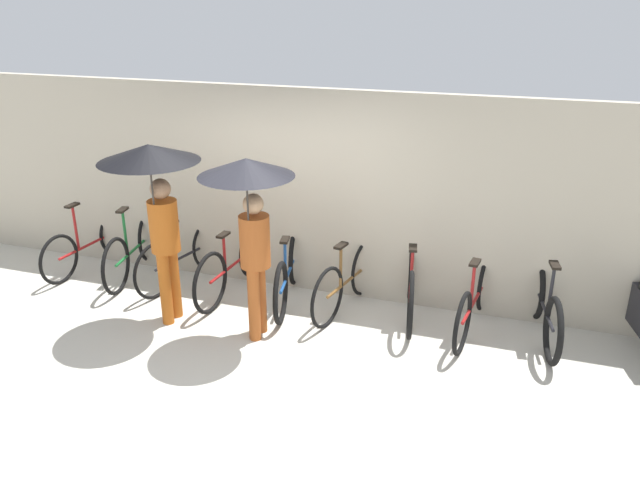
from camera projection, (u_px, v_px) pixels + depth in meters
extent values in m
plane|color=beige|center=(239.00, 361.00, 6.37)|extent=(30.00, 30.00, 0.00)
cube|color=#B2A893|center=(300.00, 192.00, 7.55)|extent=(14.91, 0.12, 2.51)
torus|color=black|center=(116.00, 231.00, 8.92)|extent=(0.09, 0.66, 0.66)
torus|color=black|center=(59.00, 260.00, 7.98)|extent=(0.09, 0.66, 0.66)
cylinder|color=maroon|center=(89.00, 245.00, 8.45)|extent=(0.12, 1.10, 0.04)
cylinder|color=maroon|center=(76.00, 228.00, 8.17)|extent=(0.04, 0.04, 0.61)
cube|color=black|center=(72.00, 205.00, 8.05)|extent=(0.10, 0.21, 0.03)
cylinder|color=maroon|center=(113.00, 208.00, 8.79)|extent=(0.04, 0.04, 0.71)
cylinder|color=maroon|center=(110.00, 183.00, 8.65)|extent=(0.44, 0.06, 0.03)
torus|color=black|center=(150.00, 235.00, 8.68)|extent=(0.17, 0.72, 0.72)
torus|color=black|center=(116.00, 266.00, 7.70)|extent=(0.17, 0.72, 0.72)
cylinder|color=#19662D|center=(134.00, 250.00, 8.19)|extent=(0.22, 1.05, 0.04)
cylinder|color=#19662D|center=(125.00, 233.00, 7.91)|extent=(0.04, 0.04, 0.60)
cube|color=black|center=(122.00, 210.00, 7.79)|extent=(0.12, 0.21, 0.03)
cylinder|color=#19662D|center=(147.00, 213.00, 8.56)|extent=(0.04, 0.04, 0.64)
cylinder|color=#19662D|center=(145.00, 191.00, 8.44)|extent=(0.44, 0.10, 0.03)
torus|color=black|center=(211.00, 243.00, 8.43)|extent=(0.19, 0.71, 0.72)
torus|color=black|center=(155.00, 271.00, 7.59)|extent=(0.19, 0.71, 0.72)
cylinder|color=black|center=(184.00, 256.00, 8.01)|extent=(0.25, 1.03, 0.04)
cylinder|color=black|center=(173.00, 243.00, 7.77)|extent=(0.04, 0.04, 0.50)
cube|color=black|center=(171.00, 223.00, 7.67)|extent=(0.13, 0.21, 0.03)
cylinder|color=black|center=(209.00, 221.00, 8.31)|extent=(0.04, 0.04, 0.63)
cylinder|color=black|center=(207.00, 198.00, 8.19)|extent=(0.44, 0.12, 0.03)
torus|color=black|center=(253.00, 249.00, 8.19)|extent=(0.09, 0.74, 0.74)
torus|color=black|center=(210.00, 283.00, 7.24)|extent=(0.09, 0.74, 0.74)
cylinder|color=maroon|center=(233.00, 265.00, 7.71)|extent=(0.09, 1.10, 0.04)
cylinder|color=maroon|center=(224.00, 254.00, 7.46)|extent=(0.04, 0.04, 0.46)
cube|color=black|center=(223.00, 235.00, 7.37)|extent=(0.10, 0.20, 0.03)
cylinder|color=maroon|center=(252.00, 226.00, 8.07)|extent=(0.04, 0.04, 0.66)
cylinder|color=maroon|center=(251.00, 202.00, 7.95)|extent=(0.44, 0.05, 0.03)
torus|color=black|center=(295.00, 257.00, 7.98)|extent=(0.20, 0.72, 0.72)
torus|color=black|center=(281.00, 293.00, 7.02)|extent=(0.20, 0.72, 0.72)
cylinder|color=#19478C|center=(288.00, 274.00, 7.50)|extent=(0.25, 1.03, 0.04)
cylinder|color=#19478C|center=(285.00, 261.00, 7.24)|extent=(0.04, 0.04, 0.49)
cube|color=black|center=(285.00, 240.00, 7.14)|extent=(0.13, 0.21, 0.03)
cylinder|color=#19478C|center=(294.00, 234.00, 7.87)|extent=(0.04, 0.04, 0.61)
cylinder|color=#19478C|center=(294.00, 211.00, 7.75)|extent=(0.44, 0.12, 0.03)
torus|color=black|center=(365.00, 267.00, 7.69)|extent=(0.18, 0.70, 0.71)
torus|color=black|center=(327.00, 297.00, 6.92)|extent=(0.18, 0.70, 0.71)
cylinder|color=brown|center=(347.00, 282.00, 7.31)|extent=(0.23, 0.94, 0.04)
cylinder|color=brown|center=(341.00, 267.00, 7.08)|extent=(0.04, 0.04, 0.50)
cube|color=black|center=(341.00, 246.00, 6.98)|extent=(0.13, 0.21, 0.03)
cylinder|color=brown|center=(366.00, 241.00, 7.56)|extent=(0.04, 0.04, 0.71)
cylinder|color=brown|center=(367.00, 213.00, 7.43)|extent=(0.44, 0.12, 0.03)
torus|color=black|center=(410.00, 268.00, 7.60)|extent=(0.19, 0.75, 0.75)
torus|color=black|center=(410.00, 305.00, 6.71)|extent=(0.19, 0.75, 0.75)
cylinder|color=maroon|center=(410.00, 286.00, 7.16)|extent=(0.21, 0.96, 0.04)
cylinder|color=maroon|center=(412.00, 271.00, 6.91)|extent=(0.04, 0.04, 0.52)
cube|color=black|center=(413.00, 248.00, 6.80)|extent=(0.13, 0.21, 0.03)
cylinder|color=maroon|center=(412.00, 242.00, 7.48)|extent=(0.04, 0.04, 0.68)
cylinder|color=maroon|center=(414.00, 216.00, 7.35)|extent=(0.44, 0.11, 0.03)
torus|color=black|center=(485.00, 282.00, 7.33)|extent=(0.13, 0.68, 0.68)
torus|color=black|center=(462.00, 323.00, 6.41)|extent=(0.13, 0.68, 0.68)
cylinder|color=maroon|center=(474.00, 301.00, 6.87)|extent=(0.17, 1.09, 0.04)
cylinder|color=maroon|center=(473.00, 287.00, 6.61)|extent=(0.04, 0.04, 0.53)
cube|color=black|center=(475.00, 263.00, 6.51)|extent=(0.11, 0.21, 0.03)
cylinder|color=maroon|center=(488.00, 252.00, 7.19)|extent=(0.04, 0.04, 0.76)
cylinder|color=maroon|center=(491.00, 222.00, 7.05)|extent=(0.44, 0.08, 0.03)
torus|color=black|center=(537.00, 288.00, 7.14)|extent=(0.18, 0.71, 0.71)
torus|color=black|center=(553.00, 331.00, 6.25)|extent=(0.18, 0.71, 0.71)
cylinder|color=black|center=(544.00, 308.00, 6.69)|extent=(0.20, 0.97, 0.04)
cylinder|color=black|center=(551.00, 292.00, 6.43)|extent=(0.04, 0.04, 0.57)
cube|color=black|center=(555.00, 265.00, 6.32)|extent=(0.12, 0.21, 0.03)
cylinder|color=black|center=(541.00, 262.00, 7.02)|extent=(0.04, 0.04, 0.67)
cylinder|color=black|center=(545.00, 234.00, 6.90)|extent=(0.44, 0.10, 0.03)
cylinder|color=#B25619|center=(174.00, 282.00, 7.12)|extent=(0.13, 0.13, 0.86)
cylinder|color=#B25619|center=(165.00, 289.00, 6.96)|extent=(0.13, 0.13, 0.86)
cylinder|color=#B25619|center=(164.00, 226.00, 6.77)|extent=(0.32, 0.32, 0.58)
sphere|color=#997051|center=(160.00, 189.00, 6.62)|extent=(0.22, 0.22, 0.22)
cylinder|color=#332D28|center=(153.00, 195.00, 6.51)|extent=(0.02, 0.02, 0.72)
cone|color=black|center=(149.00, 153.00, 6.34)|extent=(1.05, 1.05, 0.18)
cylinder|color=#9E4C1E|center=(260.00, 297.00, 6.80)|extent=(0.13, 0.13, 0.83)
cylinder|color=#9E4C1E|center=(254.00, 305.00, 6.64)|extent=(0.13, 0.13, 0.83)
cylinder|color=#9E4C1E|center=(255.00, 241.00, 6.46)|extent=(0.32, 0.32, 0.56)
sphere|color=tan|center=(253.00, 204.00, 6.31)|extent=(0.22, 0.22, 0.22)
cylinder|color=#332D28|center=(248.00, 211.00, 6.19)|extent=(0.02, 0.02, 0.71)
cone|color=black|center=(246.00, 167.00, 6.03)|extent=(0.96, 0.96, 0.18)
torus|color=black|center=(628.00, 294.00, 6.99)|extent=(0.28, 0.74, 0.72)
cylinder|color=#B2B2B7|center=(638.00, 249.00, 6.78)|extent=(0.57, 0.16, 0.03)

